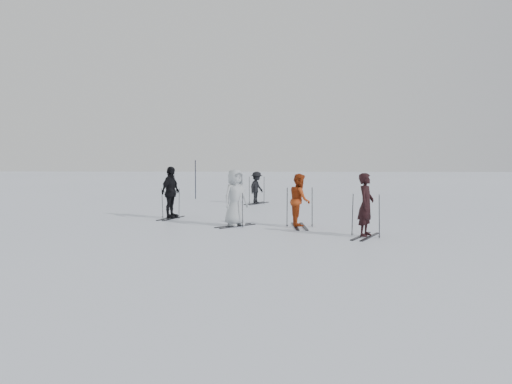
# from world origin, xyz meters

# --- Properties ---
(ground) EXTENTS (120.00, 120.00, 0.00)m
(ground) POSITION_xyz_m (0.00, 0.00, 0.00)
(ground) COLOR silver
(ground) RESTS_ON ground
(skier_near_dark) EXTENTS (0.66, 0.76, 1.75)m
(skier_near_dark) POSITION_xyz_m (3.18, -2.59, 0.88)
(skier_near_dark) COLOR black
(skier_near_dark) RESTS_ON ground
(skier_red) EXTENTS (0.68, 0.85, 1.67)m
(skier_red) POSITION_xyz_m (1.45, -0.62, 0.84)
(skier_red) COLOR #9A3511
(skier_red) RESTS_ON ground
(skier_grey) EXTENTS (1.03, 1.03, 1.81)m
(skier_grey) POSITION_xyz_m (-0.61, -0.56, 0.91)
(skier_grey) COLOR #A8AEB1
(skier_grey) RESTS_ON ground
(skier_uphill_left) EXTENTS (0.78, 1.18, 1.86)m
(skier_uphill_left) POSITION_xyz_m (-3.11, 1.38, 0.93)
(skier_uphill_left) COLOR black
(skier_uphill_left) RESTS_ON ground
(skier_uphill_far) EXTENTS (0.96, 1.12, 1.51)m
(skier_uphill_far) POSITION_xyz_m (-0.18, 7.30, 0.75)
(skier_uphill_far) COLOR black
(skier_uphill_far) RESTS_ON ground
(skis_near_dark) EXTENTS (1.92, 1.57, 1.24)m
(skis_near_dark) POSITION_xyz_m (3.18, -2.59, 0.62)
(skis_near_dark) COLOR black
(skis_near_dark) RESTS_ON ground
(skis_red) EXTENTS (1.84, 1.04, 1.31)m
(skis_red) POSITION_xyz_m (1.45, -0.62, 0.65)
(skis_red) COLOR black
(skis_red) RESTS_ON ground
(skis_grey) EXTENTS (1.68, 1.67, 1.13)m
(skis_grey) POSITION_xyz_m (-0.61, -0.56, 0.56)
(skis_grey) COLOR black
(skis_grey) RESTS_ON ground
(skis_uphill_left) EXTENTS (1.74, 1.28, 1.14)m
(skis_uphill_left) POSITION_xyz_m (-3.11, 1.38, 0.57)
(skis_uphill_left) COLOR black
(skis_uphill_left) RESTS_ON ground
(skis_uphill_far) EXTENTS (2.07, 1.73, 1.34)m
(skis_uphill_far) POSITION_xyz_m (-0.18, 7.30, 0.67)
(skis_uphill_far) COLOR black
(skis_uphill_far) RESTS_ON ground
(piste_marker) EXTENTS (0.05, 0.05, 2.07)m
(piste_marker) POSITION_xyz_m (-3.52, 9.85, 1.03)
(piste_marker) COLOR black
(piste_marker) RESTS_ON ground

